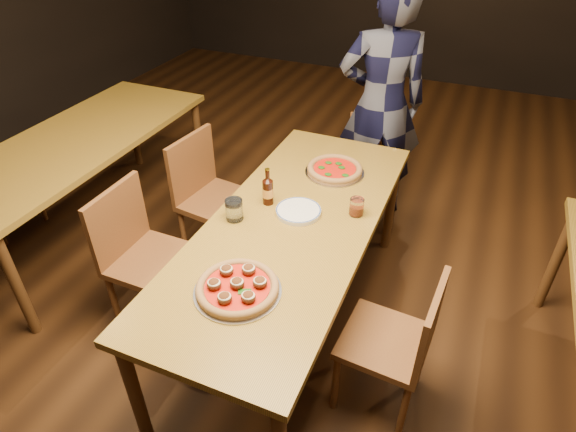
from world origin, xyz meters
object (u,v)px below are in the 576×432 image
at_px(table_left, 77,148).
at_px(water_glass, 234,210).
at_px(chair_main_nw, 154,260).
at_px(chair_end, 370,172).
at_px(chair_main_e, 385,340).
at_px(pizza_meatball, 237,287).
at_px(chair_main_sw, 219,201).
at_px(table_main, 292,233).
at_px(pizza_margherita, 335,169).
at_px(beer_bottle, 268,191).
at_px(plate_stack, 298,211).
at_px(amber_glass, 357,207).
at_px(diner, 381,105).

xyz_separation_m(table_left, water_glass, (1.42, -0.39, 0.13)).
distance_m(chair_main_nw, chair_end, 1.70).
height_order(chair_main_e, pizza_meatball, chair_main_e).
xyz_separation_m(chair_main_sw, chair_end, (0.80, 0.82, -0.04)).
bearing_deg(chair_main_nw, table_main, -69.98).
distance_m(chair_main_nw, pizza_margherita, 1.16).
bearing_deg(beer_bottle, chair_main_sw, 149.50).
bearing_deg(chair_end, water_glass, -117.76).
height_order(plate_stack, beer_bottle, beer_bottle).
bearing_deg(beer_bottle, pizza_margherita, 63.00).
bearing_deg(water_glass, beer_bottle, 63.53).
xyz_separation_m(chair_main_sw, water_glass, (0.40, -0.49, 0.35)).
relative_size(table_main, amber_glass, 21.56).
xyz_separation_m(pizza_meatball, beer_bottle, (-0.16, 0.66, 0.05)).
distance_m(beer_bottle, diner, 1.32).
bearing_deg(beer_bottle, plate_stack, -7.09).
relative_size(chair_main_nw, chair_end, 1.10).
xyz_separation_m(pizza_margherita, amber_glass, (0.24, -0.36, 0.02)).
bearing_deg(table_left, chair_end, 26.86).
distance_m(chair_main_nw, chair_main_e, 1.31).
bearing_deg(pizza_meatball, chair_main_sw, 124.73).
height_order(chair_end, pizza_meatball, chair_end).
relative_size(table_left, pizza_meatball, 5.34).
relative_size(beer_bottle, diner, 0.12).
height_order(pizza_meatball, plate_stack, pizza_meatball).
xyz_separation_m(chair_main_e, beer_bottle, (-0.77, 0.38, 0.41)).
height_order(pizza_meatball, pizza_margherita, pizza_meatball).
bearing_deg(plate_stack, pizza_margherita, 84.83).
xyz_separation_m(chair_main_e, amber_glass, (-0.31, 0.47, 0.38)).
bearing_deg(diner, beer_bottle, 54.72).
xyz_separation_m(beer_bottle, water_glass, (-0.10, -0.20, -0.02)).
bearing_deg(chair_main_sw, beer_bottle, -113.49).
relative_size(chair_main_nw, amber_glass, 9.76).
distance_m(beer_bottle, amber_glass, 0.47).
distance_m(table_main, beer_bottle, 0.26).
relative_size(chair_main_e, amber_glass, 8.99).
relative_size(chair_main_e, pizza_margherita, 2.39).
distance_m(table_main, chair_main_sw, 0.82).
xyz_separation_m(plate_stack, beer_bottle, (-0.18, 0.02, 0.06)).
xyz_separation_m(table_main, beer_bottle, (-0.18, 0.11, 0.15)).
xyz_separation_m(pizza_margherita, water_glass, (-0.32, -0.64, 0.03)).
height_order(table_left, diner, diner).
xyz_separation_m(chair_main_sw, chair_main_e, (1.27, -0.67, -0.04)).
height_order(chair_main_e, amber_glass, amber_glass).
bearing_deg(pizza_margherita, table_main, -94.54).
distance_m(plate_stack, water_glass, 0.33).
relative_size(chair_main_sw, chair_end, 1.11).
relative_size(plate_stack, amber_glass, 2.55).
height_order(pizza_meatball, water_glass, water_glass).
bearing_deg(beer_bottle, water_glass, -116.47).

